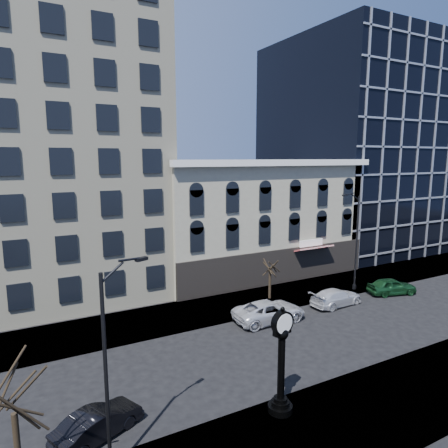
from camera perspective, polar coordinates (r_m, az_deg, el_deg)
ground at (r=26.73m, az=0.30°, el=-18.82°), size 160.00×160.00×0.00m
sidewalk_far at (r=33.29m, az=-6.47°, el=-12.87°), size 160.00×6.00×0.12m
sidewalk_near at (r=21.13m, az=12.08°, el=-27.39°), size 160.00×6.00×0.12m
cream_tower at (r=40.45m, az=-21.69°, el=18.28°), size 15.90×15.40×42.50m
victorian_row at (r=43.85m, az=4.15°, el=0.67°), size 22.60×11.19×12.50m
glass_office at (r=60.03m, az=18.15°, el=10.25°), size 20.00×20.15×28.00m
street_clock at (r=20.96m, az=8.18°, el=-19.33°), size 1.25×1.25×5.49m
street_lamp_near at (r=16.37m, az=-15.00°, el=-11.91°), size 2.17×1.06×8.83m
street_lamp_far at (r=38.99m, az=17.95°, el=1.12°), size 2.48×0.44×9.56m
bare_tree_near at (r=16.09m, az=-28.04°, el=-20.20°), size 3.75×3.75×6.44m
bare_tree_far at (r=36.01m, az=6.62°, el=-5.60°), size 2.51×2.51×4.30m
car_near_b at (r=21.13m, az=-17.55°, el=-25.51°), size 4.46×3.08×1.39m
car_far_a at (r=32.12m, az=6.48°, el=-12.27°), size 5.91×2.87×1.62m
car_far_b at (r=36.46m, az=15.73°, el=-10.03°), size 5.14×2.37×1.46m
car_far_c at (r=40.96m, az=22.83°, el=-8.20°), size 4.86×2.99×1.55m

